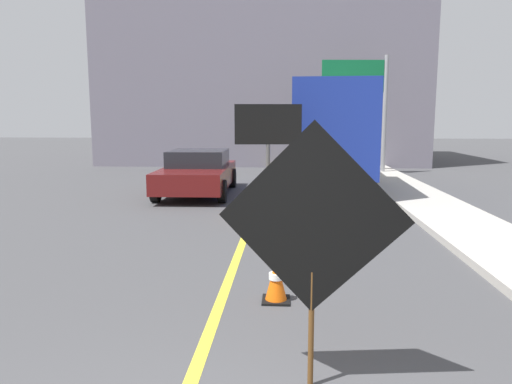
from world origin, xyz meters
The scene contains 9 objects.
lane_center_stripe centered at (0.00, 6.00, 0.00)m, with size 0.14×36.00×0.01m, color yellow.
roadwork_sign centered at (1.07, 2.01, 1.47)m, with size 1.62×0.27×2.33m.
arrow_board_trailer centered at (0.37, 9.56, 0.48)m, with size 1.60×1.91×2.70m.
box_truck centered at (2.26, 14.20, 1.85)m, with size 2.75×7.66×3.44m.
pickup_car centered at (-1.98, 12.95, 0.70)m, with size 2.21×4.77×1.38m.
highway_guide_sign centered at (4.14, 18.80, 3.42)m, with size 2.78×0.34×5.00m.
far_building_block centered at (-0.58, 26.44, 5.21)m, with size 16.81×9.67×10.42m, color slate.
traffic_cone_near_sign centered at (0.71, 3.99, 0.29)m, with size 0.36×0.36×0.59m.
traffic_cone_mid_lane centered at (0.55, 7.19, 0.32)m, with size 0.36×0.36×0.65m.
Camera 1 is at (0.85, -1.95, 2.33)m, focal length 33.61 mm.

